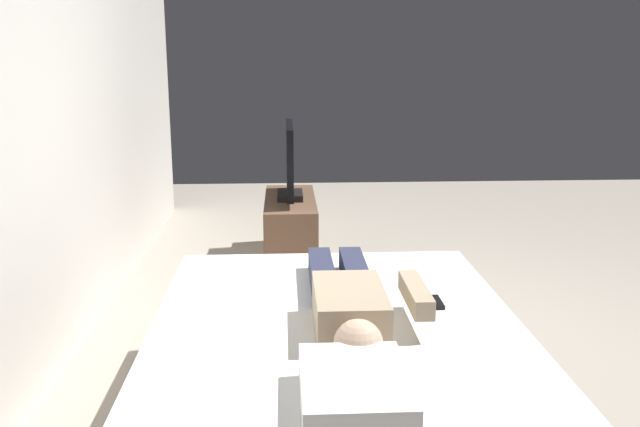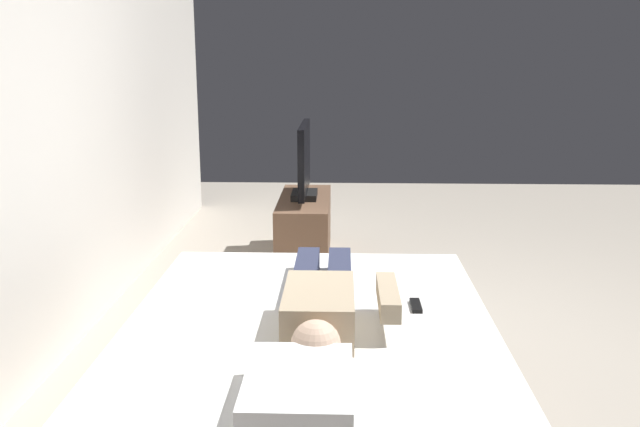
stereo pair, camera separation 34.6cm
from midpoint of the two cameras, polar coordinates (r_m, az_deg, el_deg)
The scene contains 8 objects.
ground_plane at distance 4.01m, azimuth 10.76°, elevation -11.15°, with size 10.00×10.00×0.00m, color #ADA393.
back_wall at distance 4.24m, azimuth -17.57°, elevation 9.42°, with size 6.40×0.10×2.80m, color silver.
bed at distance 3.03m, azimuth 2.52°, elevation -13.85°, with size 2.08×1.62×0.54m.
pillow at distance 2.23m, azimuth 2.80°, elevation -14.64°, with size 0.48×0.34×0.12m, color white.
person at distance 2.91m, azimuth 3.73°, elevation -7.32°, with size 1.26×0.46×0.18m.
remote at distance 3.12m, azimuth 11.15°, elevation -7.54°, with size 0.15×0.04×0.02m, color black.
tv_stand at distance 5.53m, azimuth 0.50°, elevation -1.24°, with size 1.10×0.40×0.50m, color brown.
tv at distance 5.42m, azimuth 0.51°, elevation 4.23°, with size 0.88×0.20×0.59m.
Camera 2 is at (-3.60, 0.44, 1.65)m, focal length 38.57 mm.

